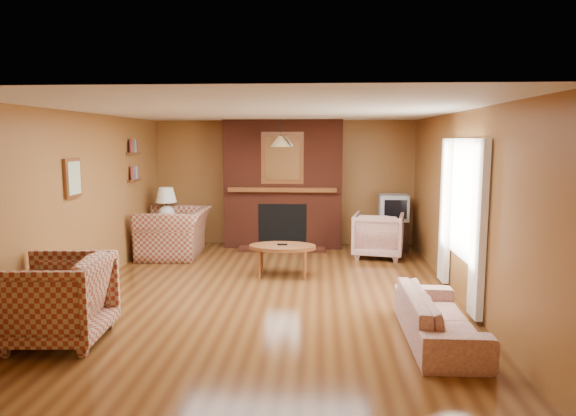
# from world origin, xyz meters

# --- Properties ---
(floor) EXTENTS (6.50, 6.50, 0.00)m
(floor) POSITION_xyz_m (0.00, 0.00, 0.00)
(floor) COLOR #4A2710
(floor) RESTS_ON ground
(ceiling) EXTENTS (6.50, 6.50, 0.00)m
(ceiling) POSITION_xyz_m (0.00, 0.00, 2.40)
(ceiling) COLOR silver
(ceiling) RESTS_ON wall_back
(wall_back) EXTENTS (6.50, 0.00, 6.50)m
(wall_back) POSITION_xyz_m (0.00, 3.25, 1.20)
(wall_back) COLOR brown
(wall_back) RESTS_ON floor
(wall_front) EXTENTS (6.50, 0.00, 6.50)m
(wall_front) POSITION_xyz_m (0.00, -3.25, 1.20)
(wall_front) COLOR brown
(wall_front) RESTS_ON floor
(wall_left) EXTENTS (0.00, 6.50, 6.50)m
(wall_left) POSITION_xyz_m (-2.50, 0.00, 1.20)
(wall_left) COLOR brown
(wall_left) RESTS_ON floor
(wall_right) EXTENTS (0.00, 6.50, 6.50)m
(wall_right) POSITION_xyz_m (2.50, 0.00, 1.20)
(wall_right) COLOR brown
(wall_right) RESTS_ON floor
(fireplace) EXTENTS (2.20, 0.82, 2.40)m
(fireplace) POSITION_xyz_m (0.00, 2.98, 1.18)
(fireplace) COLOR #4F1D11
(fireplace) RESTS_ON floor
(window_right) EXTENTS (0.10, 1.85, 2.00)m
(window_right) POSITION_xyz_m (2.45, -0.20, 1.13)
(window_right) COLOR silver
(window_right) RESTS_ON wall_right
(bookshelf) EXTENTS (0.09, 0.55, 0.71)m
(bookshelf) POSITION_xyz_m (-2.44, 1.90, 1.67)
(bookshelf) COLOR brown
(bookshelf) RESTS_ON wall_left
(botanical_print) EXTENTS (0.05, 0.40, 0.50)m
(botanical_print) POSITION_xyz_m (-2.47, -0.30, 1.55)
(botanical_print) COLOR brown
(botanical_print) RESTS_ON wall_left
(pendant_light) EXTENTS (0.36, 0.36, 0.48)m
(pendant_light) POSITION_xyz_m (0.00, 2.30, 2.00)
(pendant_light) COLOR black
(pendant_light) RESTS_ON ceiling
(plaid_loveseat) EXTENTS (1.17, 1.33, 0.83)m
(plaid_loveseat) POSITION_xyz_m (-1.85, 2.06, 0.42)
(plaid_loveseat) COLOR maroon
(plaid_loveseat) RESTS_ON floor
(plaid_armchair) EXTENTS (1.03, 1.01, 0.88)m
(plaid_armchair) POSITION_xyz_m (-1.95, -1.83, 0.44)
(plaid_armchair) COLOR maroon
(plaid_armchair) RESTS_ON floor
(floral_sofa) EXTENTS (0.65, 1.67, 0.49)m
(floral_sofa) POSITION_xyz_m (1.90, -1.55, 0.24)
(floral_sofa) COLOR #C4B897
(floral_sofa) RESTS_ON floor
(floral_armchair) EXTENTS (0.98, 1.00, 0.78)m
(floral_armchair) POSITION_xyz_m (1.71, 2.20, 0.39)
(floral_armchair) COLOR #C4B897
(floral_armchair) RESTS_ON floor
(coffee_table) EXTENTS (1.00, 0.62, 0.49)m
(coffee_table) POSITION_xyz_m (0.14, 0.83, 0.42)
(coffee_table) COLOR brown
(coffee_table) RESTS_ON floor
(side_table) EXTENTS (0.43, 0.43, 0.54)m
(side_table) POSITION_xyz_m (-2.10, 2.45, 0.27)
(side_table) COLOR brown
(side_table) RESTS_ON floor
(table_lamp) EXTENTS (0.38, 0.38, 0.63)m
(table_lamp) POSITION_xyz_m (-2.10, 2.45, 0.89)
(table_lamp) COLOR silver
(table_lamp) RESTS_ON side_table
(tv_stand) EXTENTS (0.52, 0.47, 0.56)m
(tv_stand) POSITION_xyz_m (2.05, 2.80, 0.28)
(tv_stand) COLOR black
(tv_stand) RESTS_ON floor
(crt_tv) EXTENTS (0.54, 0.54, 0.48)m
(crt_tv) POSITION_xyz_m (2.05, 2.79, 0.80)
(crt_tv) COLOR #9FA1A6
(crt_tv) RESTS_ON tv_stand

